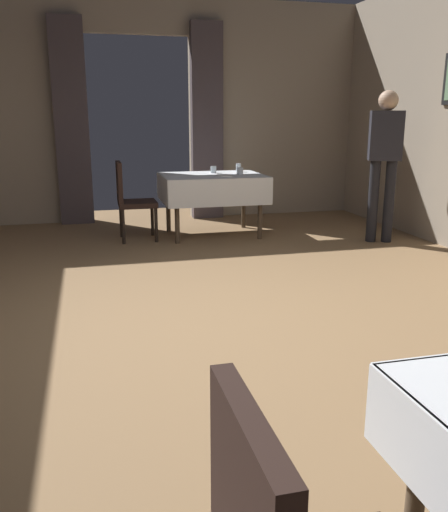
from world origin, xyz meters
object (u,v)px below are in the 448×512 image
(glass_mid_a, at_px, (240,171))
(person_waiter_by_doorway, at_px, (385,154))
(chair_mid_left, at_px, (130,197))
(glass_mid_b, at_px, (238,168))
(dining_table_mid, at_px, (212,184))
(glass_mid_c, at_px, (213,170))
(plate_mid_d, at_px, (224,175))

(glass_mid_a, height_order, person_waiter_by_doorway, person_waiter_by_doorway)
(chair_mid_left, xyz_separation_m, glass_mid_a, (1.35, 0.02, 0.27))
(glass_mid_a, relative_size, glass_mid_b, 0.79)
(dining_table_mid, bearing_deg, glass_mid_b, 33.72)
(chair_mid_left, bearing_deg, glass_mid_b, 12.39)
(glass_mid_c, bearing_deg, glass_mid_b, 11.95)
(glass_mid_c, distance_m, plate_mid_d, 0.37)
(glass_mid_a, height_order, glass_mid_c, glass_mid_c)
(glass_mid_a, bearing_deg, plate_mid_d, -147.40)
(dining_table_mid, distance_m, glass_mid_a, 0.37)
(dining_table_mid, height_order, person_waiter_by_doorway, person_waiter_by_doorway)
(chair_mid_left, distance_m, glass_mid_c, 1.12)
(glass_mid_a, bearing_deg, glass_mid_b, 77.97)
(dining_table_mid, relative_size, plate_mid_d, 6.17)
(glass_mid_c, bearing_deg, person_waiter_by_doorway, -30.19)
(dining_table_mid, relative_size, chair_mid_left, 1.33)
(glass_mid_a, height_order, glass_mid_b, glass_mid_b)
(glass_mid_b, bearing_deg, plate_mid_d, -124.26)
(person_waiter_by_doorway, bearing_deg, glass_mid_b, 142.23)
(plate_mid_d, bearing_deg, glass_mid_c, 96.82)
(chair_mid_left, xyz_separation_m, glass_mid_b, (1.41, 0.31, 0.29))
(person_waiter_by_doorway, bearing_deg, chair_mid_left, 164.37)
(glass_mid_b, height_order, plate_mid_d, glass_mid_b)
(glass_mid_c, bearing_deg, plate_mid_d, -83.18)
(dining_table_mid, xyz_separation_m, person_waiter_by_doorway, (1.83, -0.83, 0.38))
(glass_mid_a, height_order, plate_mid_d, glass_mid_a)
(chair_mid_left, bearing_deg, glass_mid_a, 0.86)
(dining_table_mid, xyz_separation_m, plate_mid_d, (0.10, -0.17, 0.11))
(chair_mid_left, xyz_separation_m, plate_mid_d, (1.11, -0.13, 0.24))
(glass_mid_b, relative_size, plate_mid_d, 0.52)
(dining_table_mid, bearing_deg, chair_mid_left, -177.73)
(glass_mid_a, distance_m, plate_mid_d, 0.29)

